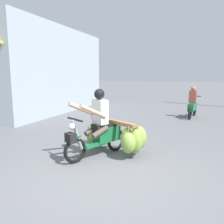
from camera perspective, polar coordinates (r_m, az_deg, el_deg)
name	(u,v)px	position (r m, az deg, el deg)	size (l,w,h in m)	color
ground_plane	(103,178)	(4.40, -2.35, -16.17)	(120.00, 120.00, 0.00)	slate
motorbike_main_loaded	(110,133)	(5.50, -0.63, -5.38)	(1.79, 1.97, 1.58)	black
motorbike_distant_ahead_left	(192,105)	(10.59, 19.55, 1.65)	(0.54, 1.61, 1.40)	black
shopfront_building	(32,71)	(12.99, -19.44, 9.74)	(4.44, 8.13, 4.18)	#9EADB7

